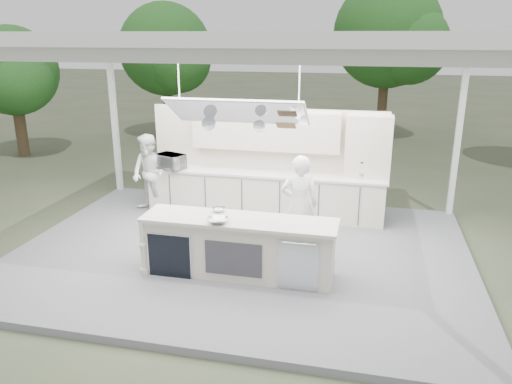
% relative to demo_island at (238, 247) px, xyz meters
% --- Properties ---
extents(ground, '(90.00, 90.00, 0.00)m').
position_rel_demo_island_xyz_m(ground, '(-0.18, 0.91, -0.60)').
color(ground, '#484D35').
rests_on(ground, ground).
extents(stage_deck, '(8.00, 6.00, 0.12)m').
position_rel_demo_island_xyz_m(stage_deck, '(-0.18, 0.91, -0.54)').
color(stage_deck, slate).
rests_on(stage_deck, ground).
extents(tent, '(8.20, 6.20, 3.86)m').
position_rel_demo_island_xyz_m(tent, '(-0.18, 0.90, 3.11)').
color(tent, white).
rests_on(tent, ground).
extents(demo_island, '(3.10, 0.79, 0.95)m').
position_rel_demo_island_xyz_m(demo_island, '(0.00, 0.00, 0.00)').
color(demo_island, beige).
rests_on(demo_island, stage_deck).
extents(back_counter, '(5.08, 0.72, 0.95)m').
position_rel_demo_island_xyz_m(back_counter, '(-0.18, 2.81, 0.00)').
color(back_counter, beige).
rests_on(back_counter, stage_deck).
extents(back_wall_unit, '(5.05, 0.48, 2.25)m').
position_rel_demo_island_xyz_m(back_wall_unit, '(0.27, 3.03, 0.98)').
color(back_wall_unit, beige).
rests_on(back_wall_unit, stage_deck).
extents(tree_cluster, '(19.55, 9.40, 5.85)m').
position_rel_demo_island_xyz_m(tree_cluster, '(-0.34, 10.68, 2.69)').
color(tree_cluster, '#4D3B26').
rests_on(tree_cluster, ground).
extents(head_chef, '(0.72, 0.55, 1.78)m').
position_rel_demo_island_xyz_m(head_chef, '(0.82, 1.06, 0.41)').
color(head_chef, white).
rests_on(head_chef, stage_deck).
extents(sous_chef, '(1.02, 0.92, 1.70)m').
position_rel_demo_island_xyz_m(sous_chef, '(-2.62, 2.46, 0.38)').
color(sous_chef, white).
rests_on(sous_chef, stage_deck).
extents(toaster_oven, '(0.69, 0.59, 0.32)m').
position_rel_demo_island_xyz_m(toaster_oven, '(-2.18, 2.61, 0.64)').
color(toaster_oven, silver).
rests_on(toaster_oven, back_counter).
extents(bowl_large, '(0.39, 0.39, 0.08)m').
position_rel_demo_island_xyz_m(bowl_large, '(-0.25, -0.24, 0.51)').
color(bowl_large, '#B1B4B9').
rests_on(bowl_large, demo_island).
extents(bowl_small, '(0.25, 0.25, 0.07)m').
position_rel_demo_island_xyz_m(bowl_small, '(-0.38, 0.26, 0.51)').
color(bowl_small, silver).
rests_on(bowl_small, demo_island).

